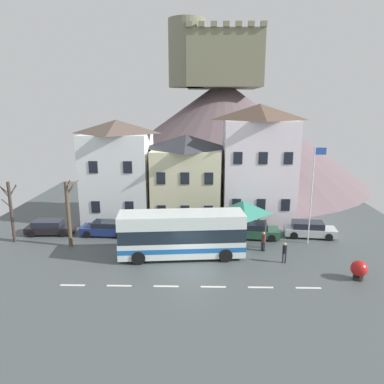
% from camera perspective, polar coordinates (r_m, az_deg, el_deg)
% --- Properties ---
extents(ground_plane, '(40.00, 60.00, 0.07)m').
position_cam_1_polar(ground_plane, '(25.90, -0.22, -12.35)').
color(ground_plane, '#495051').
extents(townhouse_00, '(6.23, 6.21, 9.85)m').
position_cam_1_polar(townhouse_00, '(36.85, -11.40, 3.32)').
color(townhouse_00, white).
rests_on(townhouse_00, ground_plane).
extents(townhouse_01, '(6.49, 6.55, 8.44)m').
position_cam_1_polar(townhouse_01, '(36.26, -0.90, 2.29)').
color(townhouse_01, beige).
rests_on(townhouse_01, ground_plane).
extents(townhouse_02, '(6.67, 6.02, 11.34)m').
position_cam_1_polar(townhouse_02, '(36.15, 10.18, 4.37)').
color(townhouse_02, white).
rests_on(townhouse_02, ground_plane).
extents(hilltop_castle, '(42.07, 42.07, 22.40)m').
position_cam_1_polar(hilltop_castle, '(55.71, 4.66, 9.82)').
color(hilltop_castle, '#665459').
rests_on(hilltop_castle, ground_plane).
extents(transit_bus, '(9.56, 3.44, 3.45)m').
position_cam_1_polar(transit_bus, '(27.62, -1.63, -6.69)').
color(transit_bus, silver).
rests_on(transit_bus, ground_plane).
extents(bus_shelter, '(3.60, 3.60, 3.50)m').
position_cam_1_polar(bus_shelter, '(30.73, 7.92, -2.37)').
color(bus_shelter, '#473D33').
rests_on(bus_shelter, ground_plane).
extents(parked_car_00, '(4.20, 1.99, 1.27)m').
position_cam_1_polar(parked_car_00, '(35.05, -21.27, -5.14)').
color(parked_car_00, black).
rests_on(parked_car_00, ground_plane).
extents(parked_car_01, '(4.41, 2.02, 1.27)m').
position_cam_1_polar(parked_car_01, '(33.24, -13.17, -5.53)').
color(parked_car_01, navy).
rests_on(parked_car_01, ground_plane).
extents(parked_car_02, '(4.53, 2.26, 1.34)m').
position_cam_1_polar(parked_car_02, '(33.63, 17.80, -5.56)').
color(parked_car_02, silver).
rests_on(parked_car_02, ground_plane).
extents(parked_car_03, '(4.32, 2.23, 1.35)m').
position_cam_1_polar(parked_car_03, '(32.24, 9.60, -5.90)').
color(parked_car_03, '#29563C').
rests_on(parked_car_03, ground_plane).
extents(pedestrian_00, '(0.34, 0.32, 1.57)m').
position_cam_1_polar(pedestrian_00, '(29.50, 11.07, -7.50)').
color(pedestrian_00, '#2D2D38').
rests_on(pedestrian_00, ground_plane).
extents(pedestrian_01, '(0.32, 0.32, 1.56)m').
position_cam_1_polar(pedestrian_01, '(27.66, 14.24, -8.89)').
color(pedestrian_01, '#2D2D38').
rests_on(pedestrian_01, ground_plane).
extents(pedestrian_02, '(0.32, 0.36, 1.62)m').
position_cam_1_polar(pedestrian_02, '(29.79, 6.21, -7.03)').
color(pedestrian_02, black).
rests_on(pedestrian_02, ground_plane).
extents(public_bench, '(1.51, 0.48, 0.87)m').
position_cam_1_polar(public_bench, '(33.70, 9.98, -5.40)').
color(public_bench, brown).
rests_on(public_bench, ground_plane).
extents(flagpole, '(0.95, 0.10, 8.05)m').
position_cam_1_polar(flagpole, '(30.95, 18.29, 0.37)').
color(flagpole, silver).
rests_on(flagpole, ground_plane).
extents(harbour_buoy, '(1.08, 1.08, 1.33)m').
position_cam_1_polar(harbour_buoy, '(26.85, 24.58, -10.88)').
color(harbour_buoy, black).
rests_on(harbour_buoy, ground_plane).
extents(bare_tree_00, '(0.80, 1.81, 5.65)m').
position_cam_1_polar(bare_tree_00, '(30.89, -18.69, -3.03)').
color(bare_tree_00, brown).
rests_on(bare_tree_00, ground_plane).
extents(bare_tree_01, '(0.99, 1.62, 5.15)m').
position_cam_1_polar(bare_tree_01, '(33.70, -26.36, -2.58)').
color(bare_tree_01, '#382D28').
rests_on(bare_tree_01, ground_plane).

